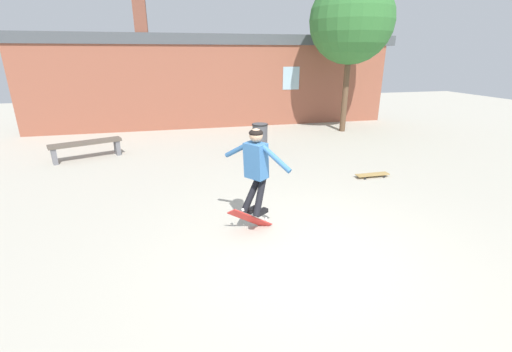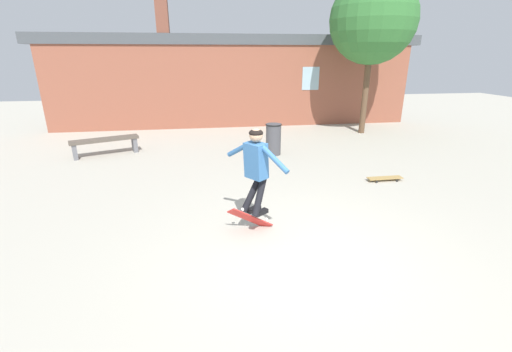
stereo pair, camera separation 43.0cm
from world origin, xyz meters
TOP-DOWN VIEW (x-y plane):
  - ground_plane at (0.00, 0.00)m, footprint 40.00×40.00m
  - building_backdrop at (-0.03, 9.87)m, footprint 15.18×0.52m
  - tree_right at (4.56, 7.89)m, footprint 2.96×2.96m
  - park_bench at (-4.25, 6.15)m, footprint 1.89×1.02m
  - trash_bin at (0.64, 5.48)m, footprint 0.48×0.48m
  - skater at (-0.58, 0.91)m, footprint 0.85×1.14m
  - skateboard_flipping at (-0.67, 0.97)m, footprint 0.79×0.34m
  - skateboard_resting at (2.80, 2.85)m, footprint 0.84×0.24m

SIDE VIEW (x-z plane):
  - ground_plane at x=0.00m, z-range 0.00..0.00m
  - skateboard_resting at x=2.80m, z-range 0.03..0.11m
  - skateboard_flipping at x=-0.67m, z-range -0.06..0.49m
  - park_bench at x=-4.25m, z-range 0.12..0.63m
  - trash_bin at x=0.64m, z-range 0.02..0.94m
  - skater at x=-0.58m, z-range 0.47..1.89m
  - building_backdrop at x=-0.03m, z-range -0.52..4.25m
  - tree_right at x=4.56m, z-range 1.21..6.62m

